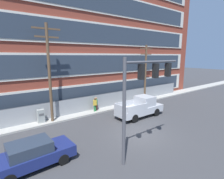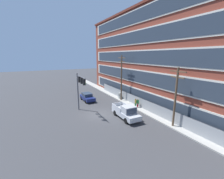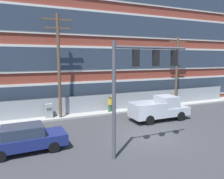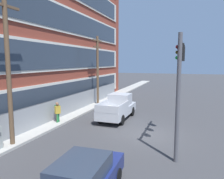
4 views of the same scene
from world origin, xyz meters
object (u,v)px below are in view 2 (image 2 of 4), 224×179
Objects in this scene: traffic_signal_mast at (80,85)px; pedestrian_by_fence at (136,102)px; pickup_truck_silver at (126,112)px; sedan_navy at (87,97)px; pedestrian_near_cabinet at (138,103)px; utility_pole_near_corner at (121,76)px; electrical_cabinet at (120,96)px; utility_pole_midblock at (176,95)px.

pedestrian_by_fence is at bearing 76.01° from traffic_signal_mast.
pickup_truck_silver is (5.43, 5.20, -3.53)m from traffic_signal_mast.
pedestrian_near_cabinet reaches higher than sedan_navy.
sedan_navy is 8.09m from utility_pole_near_corner.
utility_pole_near_corner reaches higher than sedan_navy.
electrical_cabinet is at bearing 110.63° from traffic_signal_mast.
pickup_truck_silver is 5.05m from pedestrian_by_fence.
pedestrian_near_cabinet is 0.38m from pedestrian_by_fence.
pedestrian_by_fence is (-0.30, -0.24, 0.00)m from pedestrian_near_cabinet.
traffic_signal_mast is at bearing -136.26° from pickup_truck_silver.
utility_pole_midblock reaches higher than pedestrian_by_fence.
utility_pole_near_corner reaches higher than pickup_truck_silver.
pickup_truck_silver is 7.18m from utility_pole_midblock.
utility_pole_midblock is 8.51m from pedestrian_near_cabinet.
pedestrian_near_cabinet is at bearing 37.93° from sedan_navy.
pedestrian_by_fence is at bearing -179.71° from utility_pole_midblock.
utility_pole_midblock is (12.96, 0.12, -0.75)m from utility_pole_near_corner.
electrical_cabinet is at bearing 179.52° from utility_pole_midblock.
utility_pole_midblock is 8.78m from pedestrian_by_fence.
electrical_cabinet is at bearing 178.44° from pedestrian_by_fence.
utility_pole_near_corner is 5.38× the size of pedestrian_near_cabinet.
traffic_signal_mast reaches higher than pickup_truck_silver.
sedan_navy is 0.50× the size of utility_pole_near_corner.
pedestrian_by_fence is at bearing -1.56° from electrical_cabinet.
utility_pole_near_corner is at bearing 154.18° from pickup_truck_silver.
utility_pole_midblock is (16.13, 6.26, 3.46)m from sedan_navy.
utility_pole_near_corner is at bearing -179.01° from pedestrian_by_fence.
utility_pole_near_corner is 5.38× the size of pedestrian_by_fence.
pedestrian_by_fence is (-3.16, 3.94, 0.00)m from pickup_truck_silver.
traffic_signal_mast is 0.81× the size of utility_pole_midblock.
sedan_navy is at bearing -168.42° from pickup_truck_silver.
traffic_signal_mast is at bearing -103.99° from pedestrian_by_fence.
traffic_signal_mast is 3.68× the size of pedestrian_by_fence.
traffic_signal_mast is 1.16× the size of pickup_truck_silver.
sedan_navy is 3.23× the size of electrical_cabinet.
utility_pole_midblock is at bearing 41.37° from traffic_signal_mast.
traffic_signal_mast is 0.68× the size of utility_pole_near_corner.
utility_pole_midblock is 4.55× the size of pedestrian_near_cabinet.
electrical_cabinet is (-13.92, 0.12, -3.56)m from utility_pole_midblock.
sedan_navy is at bearing -117.33° from utility_pole_near_corner.
traffic_signal_mast reaches higher than electrical_cabinet.
pedestrian_by_fence is at bearing 128.70° from pickup_truck_silver.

